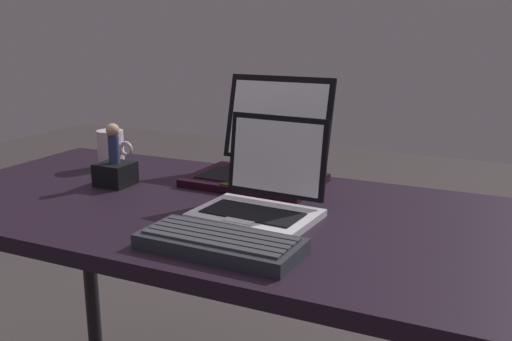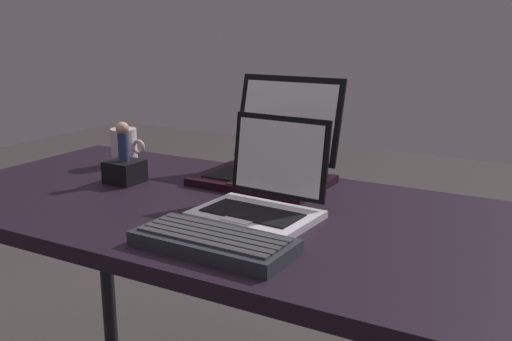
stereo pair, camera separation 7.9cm
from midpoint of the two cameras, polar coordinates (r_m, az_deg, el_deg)
name	(u,v)px [view 2 (the right image)]	position (r m, az deg, el deg)	size (l,w,h in m)	color
desk	(229,238)	(1.29, -0.96, -6.66)	(1.44, 0.68, 0.73)	black
laptop_front	(263,196)	(1.20, 2.57, -2.55)	(0.26, 0.21, 0.20)	silver
laptop_rear	(270,161)	(1.46, 2.96, 0.98)	(0.32, 0.29, 0.26)	black
external_keyboard	(214,242)	(1.03, -2.03, -7.07)	(0.30, 0.14, 0.03)	#282B33
figurine_stand	(125,172)	(1.48, -11.35, -0.12)	(0.08, 0.08, 0.06)	black
figurine	(123,140)	(1.46, -11.50, 2.99)	(0.03, 0.03, 0.10)	navy
coffee_mug	(125,147)	(1.66, -11.52, 2.29)	(0.11, 0.07, 0.10)	silver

